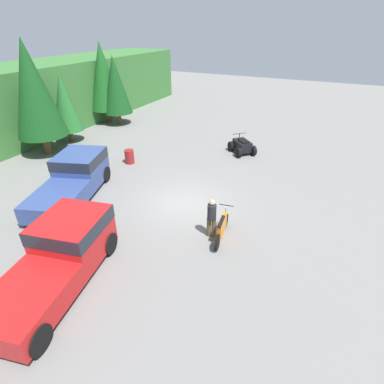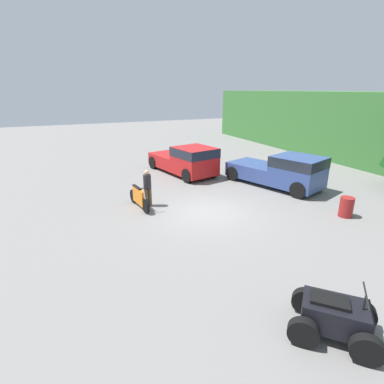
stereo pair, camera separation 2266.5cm
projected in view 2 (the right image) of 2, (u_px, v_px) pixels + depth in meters
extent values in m
plane|color=slate|center=(206.00, 212.00, 13.57)|extent=(80.00, 80.00, 0.00)
cube|color=red|center=(195.00, 161.00, 18.54)|extent=(2.77, 2.60, 1.67)
cube|color=#1E232D|center=(195.00, 152.00, 18.36)|extent=(2.80, 2.63, 0.53)
cube|color=red|center=(172.00, 160.00, 20.69)|extent=(3.29, 2.71, 0.82)
cylinder|color=black|center=(213.00, 171.00, 18.83)|extent=(0.90, 0.46, 0.86)
cylinder|color=black|center=(187.00, 176.00, 17.73)|extent=(0.90, 0.46, 0.86)
cylinder|color=black|center=(177.00, 159.00, 21.99)|extent=(0.90, 0.46, 0.86)
cylinder|color=black|center=(153.00, 162.00, 20.89)|extent=(0.90, 0.46, 0.86)
cube|color=#334784|center=(298.00, 172.00, 16.08)|extent=(3.01, 2.82, 1.67)
cube|color=#1E232D|center=(299.00, 162.00, 15.90)|extent=(3.03, 2.85, 0.53)
cube|color=#334784|center=(256.00, 170.00, 18.10)|extent=(3.52, 3.00, 0.82)
cylinder|color=black|center=(317.00, 182.00, 16.46)|extent=(0.91, 0.55, 0.86)
cylinder|color=black|center=(298.00, 190.00, 15.20)|extent=(0.91, 0.55, 0.86)
cylinder|color=black|center=(253.00, 168.00, 19.45)|extent=(0.91, 0.55, 0.86)
cylinder|color=black|center=(233.00, 173.00, 18.19)|extent=(0.91, 0.55, 0.86)
cylinder|color=black|center=(146.00, 206.00, 13.39)|extent=(0.67, 0.19, 0.66)
cylinder|color=black|center=(133.00, 196.00, 14.63)|extent=(0.67, 0.19, 0.66)
cube|color=orange|center=(139.00, 196.00, 13.94)|extent=(1.17, 0.32, 0.73)
cylinder|color=#B7B7BC|center=(145.00, 197.00, 13.30)|extent=(0.31, 0.09, 0.82)
cylinder|color=black|center=(144.00, 188.00, 13.16)|extent=(0.12, 0.60, 0.04)
cube|color=black|center=(137.00, 187.00, 13.96)|extent=(0.86, 0.26, 0.06)
cylinder|color=black|center=(361.00, 315.00, 6.96)|extent=(0.64, 0.62, 0.67)
cylinder|color=black|center=(367.00, 350.00, 6.01)|extent=(0.64, 0.62, 0.67)
cylinder|color=black|center=(306.00, 301.00, 7.39)|extent=(0.64, 0.62, 0.67)
cylinder|color=black|center=(303.00, 332.00, 6.45)|extent=(0.64, 0.62, 0.67)
cube|color=black|center=(335.00, 315.00, 6.63)|extent=(1.57, 1.56, 0.63)
cylinder|color=black|center=(365.00, 303.00, 6.29)|extent=(0.07, 0.07, 0.35)
cylinder|color=black|center=(366.00, 296.00, 6.23)|extent=(0.73, 0.76, 0.04)
cube|color=black|center=(330.00, 300.00, 6.56)|extent=(0.91, 0.90, 0.08)
cylinder|color=brown|center=(150.00, 197.00, 14.26)|extent=(0.22, 0.22, 0.88)
cylinder|color=brown|center=(146.00, 198.00, 14.14)|extent=(0.22, 0.22, 0.88)
cylinder|color=#232328|center=(147.00, 182.00, 13.95)|extent=(0.45, 0.45, 0.66)
sphere|color=tan|center=(147.00, 172.00, 13.80)|extent=(0.29, 0.29, 0.24)
cylinder|color=maroon|center=(346.00, 207.00, 13.00)|extent=(0.58, 0.58, 0.88)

